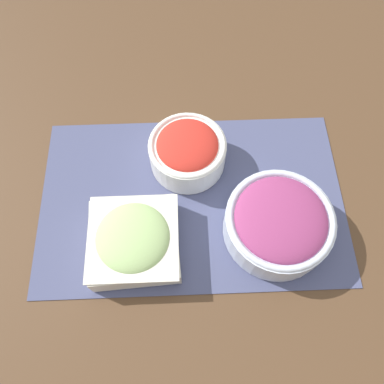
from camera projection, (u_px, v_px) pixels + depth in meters
ground_plane at (192, 199)px, 0.74m from camera, size 3.00×3.00×0.00m
placemat at (192, 199)px, 0.74m from camera, size 0.60×0.37×0.00m
onion_bowl at (279, 222)px, 0.67m from camera, size 0.20×0.20×0.08m
tomato_bowl at (187, 151)px, 0.74m from camera, size 0.15×0.15×0.08m
cucumber_bowl at (134, 240)px, 0.67m from camera, size 0.17×0.17×0.07m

